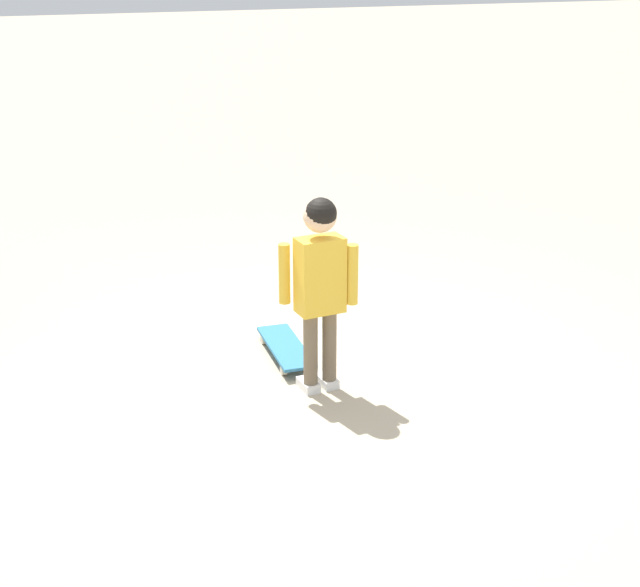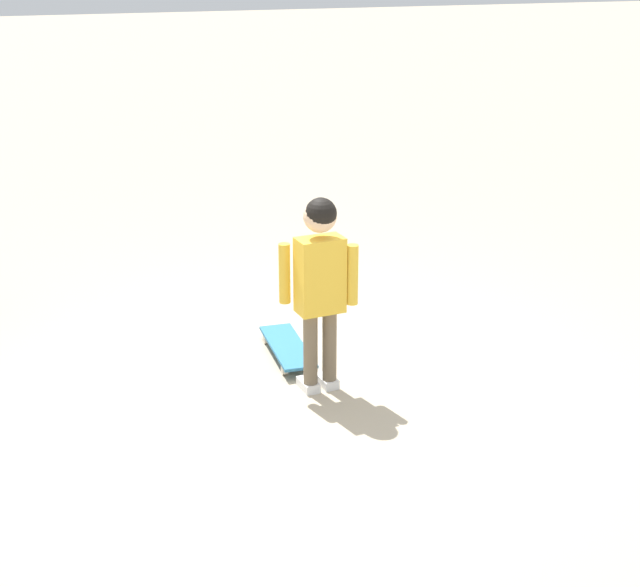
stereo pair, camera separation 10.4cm
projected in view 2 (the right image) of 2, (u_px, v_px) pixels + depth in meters
The scene contains 3 objects.
ground_plane at pixel (304, 388), 5.10m from camera, with size 50.00×50.00×0.00m, color tan.
child_person at pixel (320, 274), 4.85m from camera, with size 0.39×0.21×1.06m.
skateboard at pixel (288, 347), 5.45m from camera, with size 0.20×0.63×0.07m.
Camera 2 is at (-1.28, -4.40, 2.30)m, focal length 53.32 mm.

